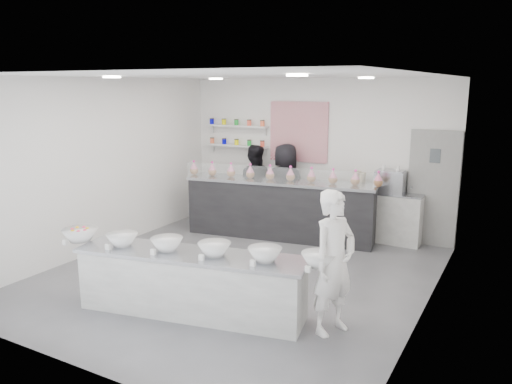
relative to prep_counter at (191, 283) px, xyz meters
The scene contains 26 objects.
floor 1.47m from the prep_counter, 96.38° to the left, with size 6.00×6.00×0.00m, color #515156.
ceiling 2.95m from the prep_counter, 96.38° to the left, with size 6.00×6.00×0.00m, color white.
back_wall 4.54m from the prep_counter, 92.04° to the left, with size 5.50×5.50×0.00m, color white.
left_wall 3.41m from the prep_counter, 154.27° to the left, with size 6.00×6.00×0.00m, color white.
right_wall 3.14m from the prep_counter, 28.37° to the left, with size 6.00×6.00×0.00m, color white.
back_door 4.91m from the prep_counter, 63.88° to the left, with size 0.88×0.04×2.10m, color gray.
pattern_panel 4.67m from the prep_counter, 96.60° to the left, with size 1.25×0.03×1.20m, color #AF1A37.
jar_shelf_lower 4.85m from the prep_counter, 113.91° to the left, with size 1.45×0.22×0.04m, color silver.
jar_shelf_upper 4.97m from the prep_counter, 113.91° to the left, with size 1.45×0.22×0.04m, color silver.
preserve_jars 4.91m from the prep_counter, 114.01° to the left, with size 1.45×0.10×0.56m, color #FF6E40, non-canonical shape.
downlight_0 3.03m from the prep_counter, 165.57° to the left, with size 0.24×0.24×0.02m, color white.
downlight_1 2.89m from the prep_counter, 17.85° to the left, with size 0.24×0.24×0.02m, color white.
downlight_2 4.25m from the prep_counter, 117.42° to the left, with size 0.24×0.24×0.02m, color white.
downlight_3 4.14m from the prep_counter, 67.49° to the left, with size 0.24×0.24×0.02m, color white.
prep_counter is the anchor object (origin of this frame).
back_bar 3.50m from the prep_counter, 97.56° to the left, with size 3.60×0.66×1.12m, color black.
sneeze_guard 3.30m from the prep_counter, 97.41° to the left, with size 3.55×0.02×0.30m, color white.
espresso_ledge 4.41m from the prep_counter, 71.57° to the left, with size 1.27×0.40×0.94m, color #ADADA8.
espresso_machine 4.48m from the prep_counter, 71.21° to the left, with size 0.53×0.36×0.40m, color #93969E.
cup_stacks 4.32m from the prep_counter, 78.59° to the left, with size 0.24×0.24×0.32m, color gray, non-canonical shape.
prep_bowls 0.49m from the prep_counter, ahead, with size 3.66×0.51×0.17m, color white, non-canonical shape.
label_cards 0.69m from the prep_counter, 101.52° to the right, with size 3.31×0.04×0.07m, color white, non-canonical shape.
cookie_bags 3.60m from the prep_counter, 97.56° to the left, with size 3.77×0.17×0.29m, color pink, non-canonical shape.
woman_prep 1.85m from the prep_counter, 13.69° to the left, with size 0.63×0.41×1.72m, color white.
staff_left 4.24m from the prep_counter, 108.35° to the left, with size 0.82×0.64×1.68m, color black.
staff_right 4.07m from the prep_counter, 98.64° to the left, with size 0.85×0.56×1.75m, color black.
Camera 1 is at (3.76, -6.20, 2.88)m, focal length 35.00 mm.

